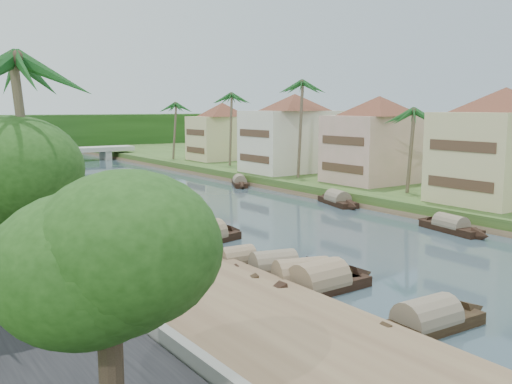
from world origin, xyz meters
TOP-DOWN VIEW (x-y plane):
  - ground at (0.00, 0.00)m, footprint 220.00×220.00m
  - left_bank at (-16.00, 20.00)m, footprint 10.00×180.00m
  - right_bank at (19.00, 20.00)m, footprint 16.00×180.00m
  - far_right_fill at (56.00, 20.00)m, footprint 60.00×220.00m
  - treeline at (0.00, 100.00)m, footprint 120.00×14.00m
  - bridge at (0.00, 72.00)m, footprint 28.00×4.00m
  - building_near at (18.99, -2.00)m, footprint 14.85×14.85m
  - building_mid at (19.99, 14.00)m, footprint 14.11×14.11m
  - building_far at (18.99, 28.00)m, footprint 15.59×15.59m
  - building_distant at (19.99, 48.00)m, footprint 12.62×12.62m
  - sampan_0 at (-9.00, -16.33)m, footprint 8.09×2.03m
  - sampan_1 at (-9.29, -9.61)m, footprint 8.34×2.33m
  - sampan_2 at (-9.45, -8.43)m, footprint 8.75×4.19m
  - sampan_3 at (-9.45, -5.83)m, footprint 7.64×3.30m
  - sampan_4 at (-10.38, -3.32)m, footprint 6.24×1.83m
  - sampan_5 at (-8.71, 3.33)m, footprint 7.64×3.48m
  - sampan_6 at (-9.71, 8.91)m, footprint 8.51×3.51m
  - sampan_7 at (-8.22, 11.49)m, footprint 7.69×2.67m
  - sampan_8 at (-8.21, 13.18)m, footprint 8.19×2.35m
  - sampan_9 at (-7.70, 13.73)m, footprint 9.20×4.65m
  - sampan_10 at (-9.44, 17.57)m, footprint 6.84×2.13m
  - sampan_11 at (-9.09, 26.23)m, footprint 8.91×5.30m
  - sampan_12 at (-9.78, 24.51)m, footprint 9.57×3.26m
  - sampan_13 at (-8.81, 27.79)m, footprint 7.57×2.83m
  - sampan_14 at (8.85, -4.34)m, footprint 2.52×7.74m
  - sampan_15 at (10.19, 9.97)m, footprint 3.58×7.89m
  - sampan_16 at (9.83, 27.34)m, footprint 4.72×7.33m
  - canoe_1 at (-10.25, -6.64)m, footprint 4.70×1.83m
  - canoe_2 at (-8.06, 15.67)m, footprint 5.71×2.01m
  - palm_1 at (16.00, 6.06)m, footprint 3.20×3.20m
  - palm_2 at (15.00, 22.09)m, footprint 3.20×3.20m
  - palm_3 at (16.00, 39.30)m, footprint 3.20×3.20m
  - palm_4 at (-23.00, -8.32)m, footprint 3.20×3.20m
  - palm_7 at (14.00, 53.61)m, footprint 3.20×3.20m
  - tree_0 at (-24.00, -18.89)m, footprint 4.47×4.47m
  - tree_1 at (-24.00, -7.51)m, footprint 5.21×5.21m
  - tree_6 at (24.00, 29.08)m, footprint 4.82×4.82m
  - person_near at (-13.23, -2.60)m, footprint 0.65×0.74m
  - person_far at (-17.27, 10.01)m, footprint 1.09×1.05m

SIDE VIEW (x-z plane):
  - ground at x=0.00m, z-range 0.00..0.00m
  - canoe_1 at x=-10.25m, z-range -0.28..0.48m
  - canoe_2 at x=-8.06m, z-range -0.31..0.51m
  - left_bank at x=-16.00m, z-range 0.00..0.80m
  - sampan_4 at x=-10.38m, z-range -0.50..1.31m
  - sampan_16 at x=9.83m, z-range -0.54..1.35m
  - sampan_14 at x=8.85m, z-range -0.54..1.35m
  - sampan_10 at x=-9.44m, z-range -0.55..1.36m
  - sampan_7 at x=-8.22m, z-range -0.61..1.43m
  - sampan_3 at x=-9.45m, z-range -0.61..1.43m
  - sampan_13 at x=-8.81m, z-range -0.62..1.44m
  - sampan_15 at x=10.19m, z-range -0.63..1.46m
  - sampan_0 at x=-9.00m, z-range -0.65..1.48m
  - sampan_12 at x=-9.78m, z-range -0.70..1.53m
  - sampan_2 at x=-9.45m, z-range -0.72..1.55m
  - sampan_9 at x=-7.70m, z-range -0.73..1.56m
  - sampan_5 at x=-8.71m, z-range -0.76..1.60m
  - sampan_1 at x=-9.29m, z-range -0.80..1.64m
  - sampan_6 at x=-9.71m, z-range -0.80..1.65m
  - sampan_8 at x=-8.21m, z-range -0.82..1.67m
  - sampan_11 at x=-9.09m, z-range -0.83..1.67m
  - far_right_fill at x=56.00m, z-range 0.00..1.15m
  - right_bank at x=19.00m, z-range 0.00..1.20m
  - person_near at x=-13.23m, z-range 0.80..2.51m
  - person_far at x=-17.27m, z-range 0.80..2.58m
  - bridge at x=0.00m, z-range 0.52..2.92m
  - treeline at x=0.00m, z-range 0.00..8.00m
  - building_distant at x=19.99m, z-range 1.28..10.48m
  - tree_0 at x=-24.00m, z-range 2.76..9.32m
  - building_mid at x=19.99m, z-range 1.28..10.98m
  - building_near at x=18.99m, z-range 1.28..11.48m
  - building_far at x=18.99m, z-range 1.28..11.48m
  - tree_6 at x=24.00m, z-range 2.79..10.13m
  - tree_1 at x=-24.00m, z-range 3.00..10.66m
  - palm_1 at x=16.00m, z-range 4.31..13.99m
  - palm_7 at x=14.00m, z-range 4.73..15.30m
  - palm_4 at x=-23.00m, z-range 5.41..17.01m
  - palm_3 at x=16.00m, z-range 5.33..17.19m
  - palm_2 at x=15.00m, z-range 5.84..18.82m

